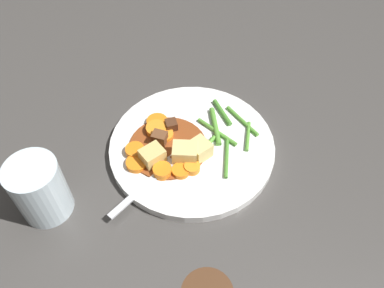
{
  "coord_description": "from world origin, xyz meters",
  "views": [
    {
      "loc": [
        0.2,
        0.35,
        0.53
      ],
      "look_at": [
        0.0,
        0.0,
        0.02
      ],
      "focal_mm": 37.4,
      "sensor_mm": 36.0,
      "label": 1
    }
  ],
  "objects_px": {
    "carrot_slice_3": "(157,122)",
    "potato_chunk_1": "(200,149)",
    "meat_chunk_1": "(185,148)",
    "meat_chunk_2": "(171,125)",
    "water_glass": "(40,189)",
    "dinner_plate": "(192,147)",
    "carrot_slice_0": "(156,130)",
    "carrot_slice_1": "(137,163)",
    "carrot_slice_6": "(162,171)",
    "carrot_slice_4": "(192,167)",
    "carrot_slice_7": "(135,151)",
    "potato_chunk_2": "(185,153)",
    "carrot_slice_2": "(181,171)",
    "potato_chunk_0": "(153,157)",
    "carrot_slice_5": "(164,135)",
    "meat_chunk_0": "(160,138)",
    "fork": "(156,176)"
  },
  "relations": [
    {
      "from": "meat_chunk_0",
      "to": "carrot_slice_5",
      "type": "bearing_deg",
      "value": -143.69
    },
    {
      "from": "carrot_slice_0",
      "to": "meat_chunk_1",
      "type": "bearing_deg",
      "value": 110.69
    },
    {
      "from": "carrot_slice_5",
      "to": "meat_chunk_0",
      "type": "relative_size",
      "value": 1.36
    },
    {
      "from": "water_glass",
      "to": "dinner_plate",
      "type": "bearing_deg",
      "value": 177.61
    },
    {
      "from": "carrot_slice_5",
      "to": "carrot_slice_0",
      "type": "bearing_deg",
      "value": -65.12
    },
    {
      "from": "carrot_slice_4",
      "to": "potato_chunk_0",
      "type": "bearing_deg",
      "value": -42.62
    },
    {
      "from": "carrot_slice_3",
      "to": "fork",
      "type": "bearing_deg",
      "value": 62.65
    },
    {
      "from": "dinner_plate",
      "to": "potato_chunk_2",
      "type": "bearing_deg",
      "value": 40.07
    },
    {
      "from": "carrot_slice_7",
      "to": "potato_chunk_2",
      "type": "bearing_deg",
      "value": 142.48
    },
    {
      "from": "carrot_slice_3",
      "to": "potato_chunk_1",
      "type": "xyz_separation_m",
      "value": [
        -0.03,
        0.09,
        0.01
      ]
    },
    {
      "from": "fork",
      "to": "potato_chunk_1",
      "type": "bearing_deg",
      "value": -176.73
    },
    {
      "from": "carrot_slice_1",
      "to": "carrot_slice_4",
      "type": "height_order",
      "value": "carrot_slice_4"
    },
    {
      "from": "carrot_slice_4",
      "to": "potato_chunk_2",
      "type": "xyz_separation_m",
      "value": [
        -0.0,
        -0.02,
        0.01
      ]
    },
    {
      "from": "carrot_slice_0",
      "to": "water_glass",
      "type": "height_order",
      "value": "water_glass"
    },
    {
      "from": "meat_chunk_0",
      "to": "meat_chunk_2",
      "type": "height_order",
      "value": "meat_chunk_0"
    },
    {
      "from": "carrot_slice_6",
      "to": "carrot_slice_0",
      "type": "bearing_deg",
      "value": -109.8
    },
    {
      "from": "dinner_plate",
      "to": "meat_chunk_2",
      "type": "bearing_deg",
      "value": -72.44
    },
    {
      "from": "potato_chunk_2",
      "to": "meat_chunk_0",
      "type": "relative_size",
      "value": 1.66
    },
    {
      "from": "carrot_slice_3",
      "to": "dinner_plate",
      "type": "bearing_deg",
      "value": 114.39
    },
    {
      "from": "carrot_slice_2",
      "to": "carrot_slice_6",
      "type": "xyz_separation_m",
      "value": [
        0.03,
        -0.01,
        0.0
      ]
    },
    {
      "from": "carrot_slice_0",
      "to": "potato_chunk_1",
      "type": "relative_size",
      "value": 1.07
    },
    {
      "from": "carrot_slice_5",
      "to": "meat_chunk_0",
      "type": "xyz_separation_m",
      "value": [
        0.01,
        0.01,
        0.01
      ]
    },
    {
      "from": "carrot_slice_7",
      "to": "potato_chunk_0",
      "type": "relative_size",
      "value": 0.87
    },
    {
      "from": "carrot_slice_0",
      "to": "potato_chunk_0",
      "type": "bearing_deg",
      "value": 59.67
    },
    {
      "from": "carrot_slice_6",
      "to": "potato_chunk_0",
      "type": "height_order",
      "value": "potato_chunk_0"
    },
    {
      "from": "meat_chunk_0",
      "to": "carrot_slice_2",
      "type": "bearing_deg",
      "value": 91.51
    },
    {
      "from": "carrot_slice_5",
      "to": "carrot_slice_7",
      "type": "relative_size",
      "value": 1.03
    },
    {
      "from": "carrot_slice_7",
      "to": "meat_chunk_2",
      "type": "bearing_deg",
      "value": -167.65
    },
    {
      "from": "carrot_slice_4",
      "to": "carrot_slice_6",
      "type": "relative_size",
      "value": 0.85
    },
    {
      "from": "dinner_plate",
      "to": "carrot_slice_2",
      "type": "distance_m",
      "value": 0.06
    },
    {
      "from": "dinner_plate",
      "to": "carrot_slice_4",
      "type": "relative_size",
      "value": 10.86
    },
    {
      "from": "carrot_slice_6",
      "to": "water_glass",
      "type": "bearing_deg",
      "value": -12.55
    },
    {
      "from": "carrot_slice_4",
      "to": "water_glass",
      "type": "relative_size",
      "value": 0.25
    },
    {
      "from": "meat_chunk_1",
      "to": "water_glass",
      "type": "bearing_deg",
      "value": -4.46
    },
    {
      "from": "potato_chunk_1",
      "to": "potato_chunk_2",
      "type": "distance_m",
      "value": 0.02
    },
    {
      "from": "potato_chunk_1",
      "to": "carrot_slice_0",
      "type": "bearing_deg",
      "value": -62.09
    },
    {
      "from": "carrot_slice_4",
      "to": "carrot_slice_7",
      "type": "xyz_separation_m",
      "value": [
        0.06,
        -0.07,
        -0.0
      ]
    },
    {
      "from": "carrot_slice_1",
      "to": "potato_chunk_0",
      "type": "relative_size",
      "value": 0.97
    },
    {
      "from": "carrot_slice_6",
      "to": "carrot_slice_5",
      "type": "bearing_deg",
      "value": -118.6
    },
    {
      "from": "dinner_plate",
      "to": "carrot_slice_2",
      "type": "relative_size",
      "value": 9.83
    },
    {
      "from": "potato_chunk_0",
      "to": "potato_chunk_1",
      "type": "height_order",
      "value": "same"
    },
    {
      "from": "carrot_slice_3",
      "to": "carrot_slice_6",
      "type": "relative_size",
      "value": 1.23
    },
    {
      "from": "carrot_slice_4",
      "to": "potato_chunk_0",
      "type": "xyz_separation_m",
      "value": [
        0.05,
        -0.04,
        0.01
      ]
    },
    {
      "from": "dinner_plate",
      "to": "carrot_slice_4",
      "type": "distance_m",
      "value": 0.05
    },
    {
      "from": "meat_chunk_1",
      "to": "meat_chunk_2",
      "type": "xyz_separation_m",
      "value": [
        -0.0,
        -0.05,
        0.0
      ]
    },
    {
      "from": "carrot_slice_0",
      "to": "carrot_slice_1",
      "type": "distance_m",
      "value": 0.07
    },
    {
      "from": "meat_chunk_1",
      "to": "water_glass",
      "type": "relative_size",
      "value": 0.19
    },
    {
      "from": "potato_chunk_0",
      "to": "carrot_slice_5",
      "type": "bearing_deg",
      "value": -134.43
    },
    {
      "from": "carrot_slice_2",
      "to": "meat_chunk_2",
      "type": "height_order",
      "value": "meat_chunk_2"
    },
    {
      "from": "meat_chunk_1",
      "to": "fork",
      "type": "xyz_separation_m",
      "value": [
        0.06,
        0.02,
        -0.01
      ]
    }
  ]
}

